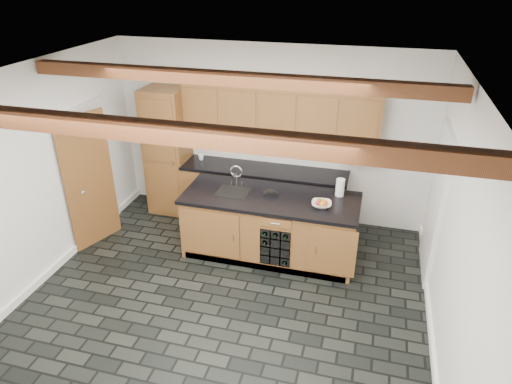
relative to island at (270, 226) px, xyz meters
The scene contains 10 objects.
ground 1.40m from the island, 103.42° to the right, with size 5.00×5.00×0.00m, color black.
room_shell 1.36m from the island, 117.45° to the right, with size 5.01×5.00×5.00m.
back_cabinetry 1.28m from the island, 125.62° to the left, with size 3.65×0.62×2.20m.
island is the anchor object (origin of this frame).
faucet 0.75m from the island, behind, with size 0.45×0.40×0.34m.
kitchen_scale 0.50m from the island, 102.51° to the left, with size 0.23×0.17×0.06m.
fruit_bowl 0.87m from the island, ahead, with size 0.26×0.26×0.06m, color white.
fruit_cluster 0.89m from the island, ahead, with size 0.16×0.17×0.07m.
paper_towel 1.13m from the island, 18.58° to the left, with size 0.12×0.12×0.25m, color white.
mug 1.80m from the island, 144.94° to the left, with size 0.09×0.09×0.09m, color white.
Camera 1 is at (1.58, -4.16, 3.85)m, focal length 32.00 mm.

